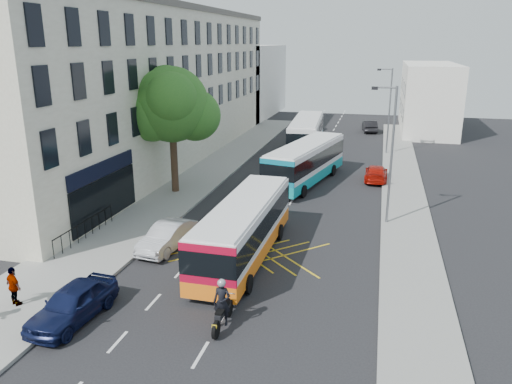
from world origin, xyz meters
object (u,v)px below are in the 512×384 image
Objects in this scene: street_tree at (171,105)px; lamp_far at (389,107)px; parked_car_blue at (73,303)px; lamp_near at (390,149)px; pedestrian_far at (14,286)px; distant_car_dark at (370,126)px; distant_car_grey at (310,126)px; bus_far at (306,134)px; bus_near at (244,229)px; red_hatchback at (376,173)px; bus_mid at (306,162)px; motorbike at (222,305)px; parked_car_silver at (167,237)px.

lamp_far is (14.71, 17.03, -1.68)m from street_tree.
lamp_near is at bearing 54.80° from parked_car_blue.
pedestrian_far is (-14.62, -13.81, -3.63)m from lamp_near.
street_tree is at bearing 104.55° from parked_car_blue.
lamp_near reaches higher than distant_car_dark.
lamp_near is 32.85m from distant_car_dark.
pedestrian_far is (-2.83, 0.23, 0.26)m from parked_car_blue.
lamp_far is 14.32m from distant_car_grey.
bus_far is at bearing 87.93° from parked_car_blue.
bus_near is at bearing -114.93° from pedestrian_far.
distant_car_grey is at bearing 91.10° from parked_car_blue.
bus_far is 7.03× the size of pedestrian_far.
lamp_far is 1.90× the size of red_hatchback.
bus_near is at bearing -84.95° from distant_car_grey.
street_tree reaches higher than bus_far.
lamp_near is 18.74m from parked_car_blue.
bus_mid reaches higher than bus_near.
distant_car_dark is (5.00, 39.31, -0.85)m from bus_near.
lamp_near reaches higher than bus_mid.
lamp_far is at bearing -47.92° from distant_car_grey.
distant_car_dark is 48.09m from pedestrian_far.
street_tree reaches higher than pedestrian_far.
bus_mid is 22.78m from distant_car_grey.
lamp_far is (0.00, 20.00, 0.00)m from lamp_near.
motorbike reaches higher than pedestrian_far.
distant_car_dark is at bearing 93.30° from lamp_near.
street_tree is 16.64m from red_hatchback.
bus_far is at bearing -81.81° from distant_car_grey.
bus_mid reaches higher than parked_car_blue.
bus_far reaches higher than parked_car_blue.
pedestrian_far reaches higher than parked_car_blue.
motorbike is at bearing -44.32° from parked_car_silver.
distant_car_grey is 44.73m from pedestrian_far.
lamp_near is at bearing 38.28° from parked_car_silver.
motorbike is 0.54× the size of parked_car_blue.
street_tree reaches higher than red_hatchback.
lamp_near is 10.11m from bus_near.
pedestrian_far is at bearing -113.39° from lamp_far.
pedestrian_far reaches higher than distant_car_grey.
parked_car_silver is 37.23m from distant_car_grey.
lamp_far reaches higher than distant_car_dark.
motorbike is 0.53× the size of distant_car_dark.
bus_mid is 23.43m from pedestrian_far.
lamp_far is 0.71× the size of bus_mid.
red_hatchback is at bearing -66.37° from distant_car_grey.
distant_car_dark is at bearing 62.00° from bus_far.
parked_car_blue is 0.79× the size of distant_car_grey.
parked_car_silver is at bearing 68.80° from distant_car_dark.
parked_car_blue is (-4.09, -33.74, -0.99)m from bus_far.
lamp_near is 4.79× the size of pedestrian_far.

